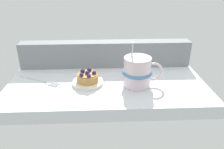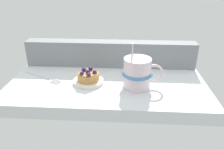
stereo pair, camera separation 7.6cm
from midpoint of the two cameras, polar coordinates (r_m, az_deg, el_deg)
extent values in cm
cube|color=silver|center=(81.08, 1.52, -3.22)|extent=(70.23, 35.97, 4.37)
cube|color=gray|center=(91.79, 1.95, 5.31)|extent=(68.82, 5.95, 10.43)
cylinder|color=silver|center=(78.94, -3.34, -1.81)|extent=(10.75, 10.75, 1.20)
cylinder|color=silver|center=(79.07, -3.34, -2.00)|extent=(5.91, 5.91, 0.60)
cylinder|color=#B77F42|center=(78.13, -3.38, -0.62)|extent=(7.53, 7.53, 2.45)
cylinder|color=olive|center=(77.55, -3.40, 0.30)|extent=(6.62, 6.62, 0.30)
sphere|color=#331E47|center=(77.33, -3.41, 0.64)|extent=(1.57, 1.57, 1.57)
sphere|color=#331E47|center=(77.05, -1.68, 0.56)|extent=(1.50, 1.50, 1.50)
sphere|color=#331E47|center=(79.46, -2.80, 1.40)|extent=(1.55, 1.55, 1.55)
sphere|color=#331E47|center=(79.01, -4.51, 1.21)|extent=(1.59, 1.59, 1.59)
sphere|color=#331E47|center=(76.19, -4.98, 0.20)|extent=(1.42, 1.42, 1.42)
sphere|color=#331E47|center=(75.01, -3.15, -0.11)|extent=(1.45, 1.45, 1.45)
cylinder|color=silver|center=(75.23, 9.34, 0.33)|extent=(9.22, 9.22, 10.33)
torus|color=#4C7FB2|center=(75.30, 9.33, 0.21)|extent=(10.47, 10.47, 1.20)
torus|color=silver|center=(76.02, 13.56, 0.21)|extent=(6.60, 0.81, 6.60)
cylinder|color=#B7B7BC|center=(73.25, 8.21, 5.23)|extent=(0.51, 2.36, 7.99)
cube|color=silver|center=(87.74, -16.41, -0.19)|extent=(11.52, 6.66, 0.60)
cube|color=silver|center=(83.42, -13.45, -1.18)|extent=(1.32, 1.06, 0.60)
cube|color=silver|center=(80.47, -12.21, -2.07)|extent=(3.19, 1.87, 0.60)
cube|color=silver|center=(80.93, -11.86, -1.87)|extent=(3.19, 1.87, 0.60)
cube|color=silver|center=(81.39, -11.51, -1.67)|extent=(3.19, 1.87, 0.60)
cube|color=silver|center=(81.86, -11.17, -1.48)|extent=(3.19, 1.87, 0.60)
camera|label=1|loc=(0.04, -87.14, 1.34)|focal=35.60mm
camera|label=2|loc=(0.04, 92.86, -1.34)|focal=35.60mm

